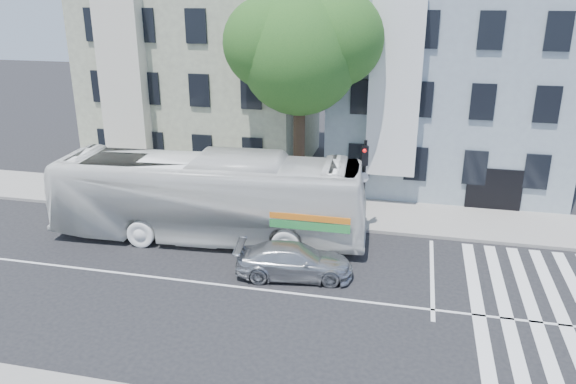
% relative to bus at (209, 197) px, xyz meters
% --- Properties ---
extents(ground, '(120.00, 120.00, 0.00)m').
position_rel_bus_xyz_m(ground, '(3.01, -3.97, -1.89)').
color(ground, black).
rests_on(ground, ground).
extents(sidewalk_far, '(80.00, 4.00, 0.15)m').
position_rel_bus_xyz_m(sidewalk_far, '(3.01, 4.03, -1.81)').
color(sidewalk_far, gray).
rests_on(sidewalk_far, ground).
extents(building_left, '(12.00, 10.00, 11.00)m').
position_rel_bus_xyz_m(building_left, '(-3.99, 11.03, 3.61)').
color(building_left, gray).
rests_on(building_left, ground).
extents(building_right, '(12.00, 10.00, 11.00)m').
position_rel_bus_xyz_m(building_right, '(10.01, 11.03, 3.61)').
color(building_right, gray).
rests_on(building_right, ground).
extents(street_tree, '(7.30, 5.90, 11.10)m').
position_rel_bus_xyz_m(street_tree, '(3.07, 4.76, 5.94)').
color(street_tree, '#2D2116').
rests_on(street_tree, ground).
extents(bus, '(4.12, 13.75, 3.78)m').
position_rel_bus_xyz_m(bus, '(0.00, 0.00, 0.00)').
color(bus, white).
rests_on(bus, ground).
extents(sedan, '(2.42, 4.64, 1.29)m').
position_rel_bus_xyz_m(sedan, '(4.36, -2.68, -1.25)').
color(sedan, '#B3B6BB').
rests_on(sedan, ground).
extents(hedge, '(8.37, 3.30, 0.70)m').
position_rel_bus_xyz_m(hedge, '(-1.83, 2.33, -1.39)').
color(hedge, '#21591C').
rests_on(hedge, sidewalk_far).
extents(traffic_signal, '(0.42, 0.53, 4.25)m').
position_rel_bus_xyz_m(traffic_signal, '(6.43, 1.97, 0.86)').
color(traffic_signal, black).
rests_on(traffic_signal, ground).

